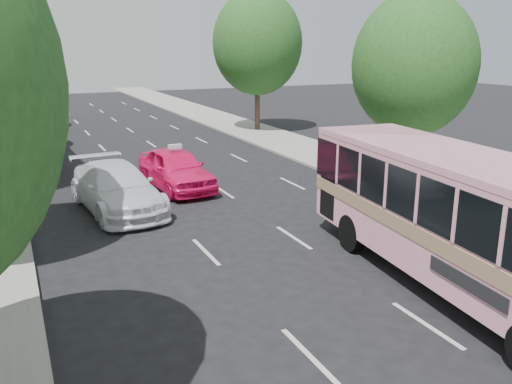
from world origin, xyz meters
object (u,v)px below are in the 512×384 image
pink_bus (462,209)px  tour_coach_rear (12,102)px  pink_taxi (176,169)px  tour_coach_front (17,119)px  white_pickup (117,188)px

pink_bus → tour_coach_rear: size_ratio=0.94×
pink_taxi → tour_coach_front: size_ratio=0.42×
pink_bus → tour_coach_front: bearing=118.8°
white_pickup → tour_coach_rear: bearing=91.7°
pink_bus → pink_taxi: pink_bus is taller
pink_bus → tour_coach_rear: 32.90m
tour_coach_front → pink_bus: bearing=-69.0°
white_pickup → tour_coach_front: size_ratio=0.49×
tour_coach_front → tour_coach_rear: 10.18m
pink_bus → white_pickup: bearing=127.5°
pink_bus → white_pickup: pink_bus is taller
pink_taxi → pink_bus: bearing=-78.7°
pink_bus → white_pickup: 11.98m
pink_taxi → tour_coach_front: (-5.69, 9.26, 1.25)m
tour_coach_rear → white_pickup: bearing=-76.8°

